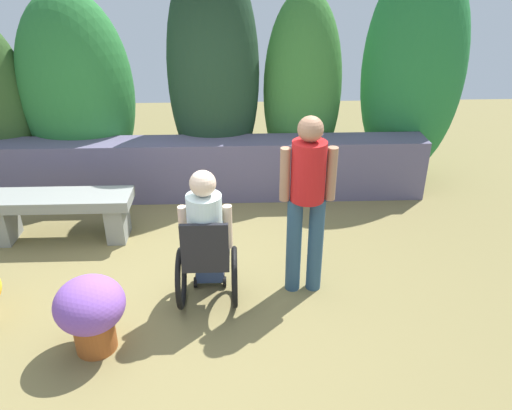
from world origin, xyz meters
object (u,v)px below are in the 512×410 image
(flower_pot_terracotta_by_wall, at_px, (91,310))
(person_in_wheelchair, at_px, (206,243))
(stone_bench, at_px, (59,209))
(person_standing_companion, at_px, (307,195))

(flower_pot_terracotta_by_wall, bearing_deg, person_in_wheelchair, 33.21)
(stone_bench, distance_m, person_in_wheelchair, 2.07)
(flower_pot_terracotta_by_wall, bearing_deg, stone_bench, 113.96)
(stone_bench, distance_m, person_standing_companion, 2.83)
(person_standing_companion, bearing_deg, person_in_wheelchair, -171.94)
(person_standing_companion, bearing_deg, stone_bench, 155.86)
(person_standing_companion, bearing_deg, flower_pot_terracotta_by_wall, -159.64)
(stone_bench, xyz_separation_m, flower_pot_terracotta_by_wall, (0.79, -1.77, 0.02))
(person_in_wheelchair, bearing_deg, flower_pot_terracotta_by_wall, -146.99)
(person_in_wheelchair, distance_m, person_standing_companion, 0.97)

